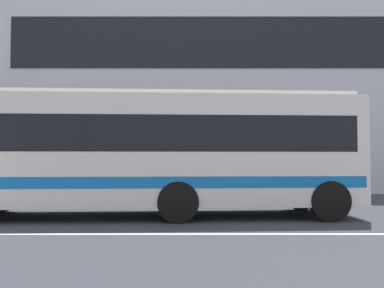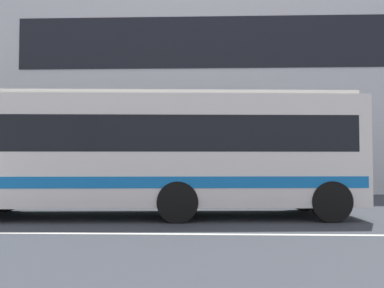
{
  "view_description": "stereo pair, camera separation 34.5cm",
  "coord_description": "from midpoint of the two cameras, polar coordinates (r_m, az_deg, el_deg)",
  "views": [
    {
      "loc": [
        6.61,
        -8.37,
        1.53
      ],
      "look_at": [
        6.57,
        3.05,
        1.96
      ],
      "focal_mm": 38.09,
      "sensor_mm": 36.0,
      "label": 1
    },
    {
      "loc": [
        6.95,
        -8.37,
        1.53
      ],
      "look_at": [
        6.57,
        3.05,
        1.96
      ],
      "focal_mm": 38.09,
      "sensor_mm": 36.0,
      "label": 2
    }
  ],
  "objects": [
    {
      "name": "hedge_row_far",
      "position": [
        15.23,
        -9.05,
        -6.06
      ],
      "size": [
        15.56,
        1.1,
        0.98
      ],
      "primitive_type": "cube",
      "color": "#326733",
      "rests_on": "ground_plane"
    },
    {
      "name": "transit_bus",
      "position": [
        11.03,
        -4.5,
        -0.78
      ],
      "size": [
        10.95,
        3.13,
        3.26
      ],
      "color": "white",
      "rests_on": "ground_plane"
    },
    {
      "name": "apartment_block_right",
      "position": [
        24.11,
        8.72,
        8.12
      ],
      "size": [
        24.11,
        11.17,
        11.64
      ],
      "color": "silver",
      "rests_on": "ground_plane"
    }
  ]
}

